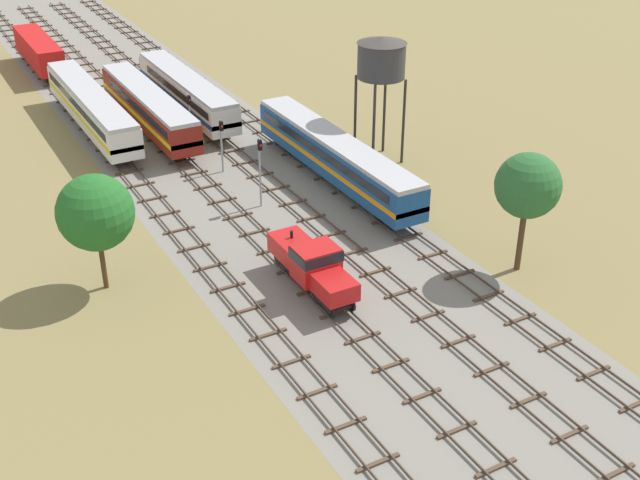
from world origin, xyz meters
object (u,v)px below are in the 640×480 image
freight_boxcar_far_left_farther (39,50)px  signal_post_near (260,164)px  diesel_railcar_centre_left_midfar (186,91)px  water_tower (381,59)px  passenger_coach_far_left_far (91,106)px  shunter_loco_left_nearest (313,263)px  signal_post_nearest (190,112)px  signal_post_mid (221,139)px  diesel_railcar_left_mid (149,106)px  passenger_coach_centre_near (335,154)px

freight_boxcar_far_left_farther → signal_post_near: bearing=-81.0°
diesel_railcar_centre_left_midfar → water_tower: bearing=-60.5°
water_tower → passenger_coach_far_left_far: bearing=137.0°
freight_boxcar_far_left_farther → diesel_railcar_centre_left_midfar: bearing=-67.2°
shunter_loco_left_nearest → signal_post_near: (2.35, 12.65, 1.56)m
water_tower → freight_boxcar_far_left_farther: bearing=115.9°
shunter_loco_left_nearest → passenger_coach_far_left_far: size_ratio=0.38×
freight_boxcar_far_left_farther → signal_post_near: (7.05, -44.35, 1.12)m
freight_boxcar_far_left_farther → signal_post_near: 44.92m
signal_post_nearest → passenger_coach_far_left_far: bearing=134.8°
diesel_railcar_centre_left_midfar → signal_post_mid: size_ratio=4.41×
shunter_loco_left_nearest → diesel_railcar_left_mid: bearing=90.0°
signal_post_near → shunter_loco_left_nearest: bearing=-100.5°
passenger_coach_far_left_far → signal_post_nearest: size_ratio=4.69×
freight_boxcar_far_left_farther → signal_post_mid: signal_post_mid is taller
water_tower → signal_post_near: (-12.86, -3.35, -5.41)m
diesel_railcar_left_mid → freight_boxcar_far_left_farther: bearing=100.7°
passenger_coach_far_left_far → passenger_coach_centre_near: bearing=-56.3°
freight_boxcar_far_left_farther → passenger_coach_centre_near: bearing=-72.0°
passenger_coach_centre_near → diesel_railcar_centre_left_midfar: 21.62m
diesel_railcar_left_mid → signal_post_near: signal_post_near is taller
passenger_coach_far_left_far → water_tower: 27.98m
diesel_railcar_centre_left_midfar → water_tower: water_tower is taller
shunter_loco_left_nearest → signal_post_mid: 20.33m
signal_post_nearest → signal_post_near: size_ratio=0.83×
diesel_railcar_left_mid → passenger_coach_far_left_far: (-4.70, 2.56, 0.02)m
water_tower → signal_post_near: water_tower is taller
freight_boxcar_far_left_farther → signal_post_mid: size_ratio=3.01×
passenger_coach_centre_near → signal_post_mid: signal_post_mid is taller
signal_post_near → passenger_coach_far_left_far: bearing=107.8°
freight_boxcar_far_left_farther → signal_post_mid: (7.05, -36.83, 0.54)m
freight_boxcar_far_left_farther → water_tower: 46.04m
water_tower → signal_post_nearest: water_tower is taller
water_tower → passenger_coach_centre_near: bearing=-156.4°
diesel_railcar_centre_left_midfar → signal_post_near: signal_post_near is taller
passenger_coach_centre_near → signal_post_mid: bearing=136.5°
diesel_railcar_left_mid → signal_post_mid: signal_post_mid is taller
shunter_loco_left_nearest → signal_post_near: size_ratio=1.50×
diesel_railcar_centre_left_midfar → signal_post_nearest: signal_post_nearest is taller
passenger_coach_far_left_far → water_tower: (19.92, -18.60, 6.37)m
diesel_railcar_left_mid → water_tower: bearing=-46.5°
passenger_coach_centre_near → signal_post_near: (-7.06, -0.82, 0.96)m
passenger_coach_centre_near → signal_post_nearest: (-7.06, 14.02, 0.40)m
shunter_loco_left_nearest → signal_post_nearest: 27.61m
passenger_coach_centre_near → diesel_railcar_left_mid: size_ratio=1.07×
shunter_loco_left_nearest → diesel_railcar_centre_left_midfar: (4.70, 34.58, 0.59)m
passenger_coach_far_left_far → water_tower: water_tower is taller
shunter_loco_left_nearest → signal_post_nearest: size_ratio=1.80×
freight_boxcar_far_left_farther → signal_post_nearest: bearing=-76.6°
passenger_coach_centre_near → signal_post_near: bearing=-173.3°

